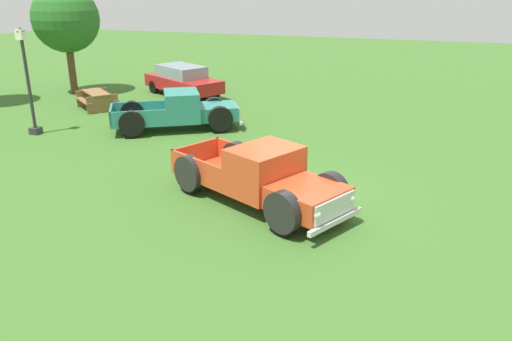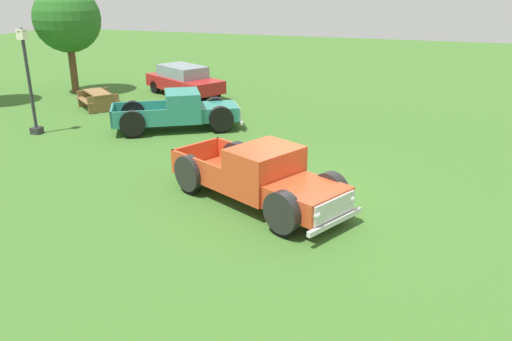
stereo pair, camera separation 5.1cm
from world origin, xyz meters
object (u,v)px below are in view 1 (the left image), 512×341
at_px(pickup_truck_foreground, 266,179).
at_px(sedan_distant_b, 183,80).
at_px(pickup_truck_behind_left, 184,111).
at_px(picnic_table, 97,98).
at_px(oak_tree_west, 66,19).
at_px(lamp_post_near, 28,80).

height_order(pickup_truck_foreground, sedan_distant_b, pickup_truck_foreground).
height_order(pickup_truck_behind_left, sedan_distant_b, pickup_truck_behind_left).
distance_m(pickup_truck_behind_left, picnic_table, 5.52).
bearing_deg(pickup_truck_foreground, oak_tree_west, 52.47).
bearing_deg(sedan_distant_b, pickup_truck_behind_left, -153.93).
xyz_separation_m(lamp_post_near, picnic_table, (4.19, 0.12, -1.57)).
distance_m(lamp_post_near, oak_tree_west, 7.69).
height_order(picnic_table, oak_tree_west, oak_tree_west).
relative_size(pickup_truck_foreground, sedan_distant_b, 1.14).
distance_m(pickup_truck_behind_left, oak_tree_west, 9.90).
relative_size(lamp_post_near, picnic_table, 1.69).
relative_size(pickup_truck_behind_left, lamp_post_near, 1.30).
distance_m(pickup_truck_foreground, lamp_post_near, 10.99).
bearing_deg(oak_tree_west, sedan_distant_b, -77.99).
relative_size(pickup_truck_foreground, lamp_post_near, 1.38).
xyz_separation_m(pickup_truck_behind_left, oak_tree_west, (4.42, 8.36, 2.95)).
relative_size(sedan_distant_b, oak_tree_west, 0.89).
xyz_separation_m(sedan_distant_b, lamp_post_near, (-7.97, 2.34, 1.28)).
xyz_separation_m(pickup_truck_foreground, picnic_table, (7.82, 10.40, -0.26)).
bearing_deg(pickup_truck_foreground, sedan_distant_b, 34.39).
bearing_deg(oak_tree_west, lamp_post_near, -154.26).
relative_size(pickup_truck_foreground, pickup_truck_behind_left, 1.07).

